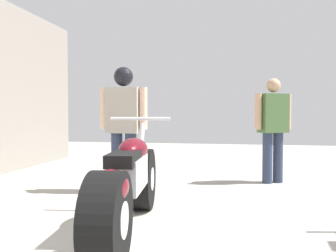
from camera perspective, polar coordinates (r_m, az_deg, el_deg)
The scene contains 4 objects.
ground_plane at distance 4.30m, azimuth 2.47°, elevation -12.05°, with size 16.23×16.23×0.00m, color #A8A399.
motorcycle_maroon_cruiser at distance 3.12m, azimuth -6.61°, elevation -9.59°, with size 0.64×2.17×1.01m.
mechanic_in_blue at distance 5.52m, azimuth 16.70°, elevation 0.33°, with size 0.60×0.41×1.58m.
mechanic_with_helmet at distance 4.72m, azimuth -7.22°, elevation 1.43°, with size 0.65×0.26×1.67m.
Camera 1 is at (0.59, -0.75, 1.04)m, focal length 37.51 mm.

